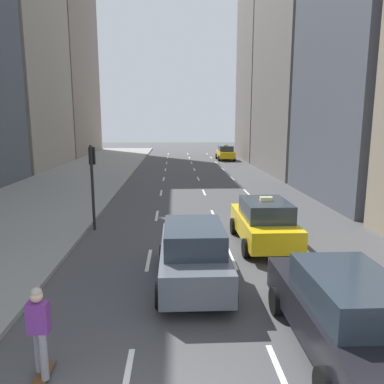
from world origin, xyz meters
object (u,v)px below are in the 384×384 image
at_px(taxi_lead, 225,153).
at_px(taxi_second, 264,222).
at_px(sedan_black_near, 193,253).
at_px(sedan_silver_behind, 344,311).
at_px(traffic_light_pole, 92,174).
at_px(skateboarder, 39,329).

height_order(taxi_lead, taxi_second, same).
xyz_separation_m(sedan_black_near, sedan_silver_behind, (2.80, -3.35, -0.02)).
xyz_separation_m(sedan_black_near, traffic_light_pole, (-3.95, 5.70, 1.50)).
relative_size(taxi_second, skateboarder, 2.52).
distance_m(sedan_black_near, traffic_light_pole, 7.10).
bearing_deg(taxi_lead, sedan_black_near, -99.16).
relative_size(taxi_second, sedan_black_near, 0.97).
distance_m(taxi_second, traffic_light_pole, 7.32).
bearing_deg(skateboarder, taxi_lead, 77.56).
height_order(taxi_lead, traffic_light_pole, traffic_light_pole).
xyz_separation_m(taxi_lead, traffic_light_pole, (-9.55, -29.04, 1.53)).
relative_size(taxi_lead, sedan_silver_behind, 0.91).
bearing_deg(taxi_second, sedan_silver_behind, -90.00).
relative_size(sedan_black_near, traffic_light_pole, 1.26).
bearing_deg(taxi_lead, sedan_silver_behind, -94.20).
bearing_deg(taxi_lead, skateboarder, -102.44).
distance_m(taxi_lead, sedan_black_near, 35.18).
bearing_deg(taxi_lead, traffic_light_pole, -108.21).
xyz_separation_m(taxi_second, skateboarder, (-5.71, -7.19, 0.08)).
height_order(sedan_silver_behind, skateboarder, skateboarder).
height_order(taxi_second, sedan_black_near, taxi_second).
relative_size(taxi_lead, sedan_black_near, 0.97).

